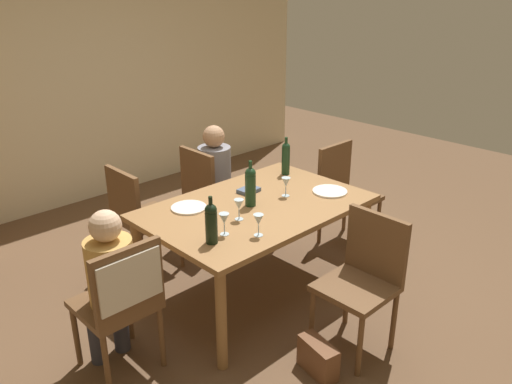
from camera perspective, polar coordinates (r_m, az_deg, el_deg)
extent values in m
plane|color=brown|center=(4.16, 0.00, -10.97)|extent=(10.00, 10.00, 0.00)
cube|color=beige|center=(5.84, -19.45, 11.88)|extent=(6.40, 0.12, 2.70)
cube|color=olive|center=(3.81, 0.00, -1.67)|extent=(1.63, 1.07, 0.04)
cylinder|color=olive|center=(3.26, -3.85, -13.93)|extent=(0.07, 0.07, 0.72)
cylinder|color=olive|center=(4.23, 11.81, -5.31)|extent=(0.07, 0.07, 0.72)
cylinder|color=olive|center=(3.91, -12.84, -7.80)|extent=(0.07, 0.07, 0.72)
cylinder|color=olive|center=(4.75, 2.57, -1.65)|extent=(0.07, 0.07, 0.72)
cylinder|color=brown|center=(5.11, -4.14, -1.57)|extent=(0.04, 0.04, 0.44)
cylinder|color=brown|center=(4.85, -1.24, -2.88)|extent=(0.04, 0.04, 0.44)
cylinder|color=brown|center=(4.90, -7.54, -2.81)|extent=(0.04, 0.04, 0.44)
cylinder|color=brown|center=(4.63, -4.69, -4.26)|extent=(0.04, 0.04, 0.44)
cube|color=brown|center=(4.77, -4.49, -0.24)|extent=(0.44, 0.44, 0.04)
cube|color=brown|center=(4.57, -6.50, 1.88)|extent=(0.04, 0.44, 0.44)
cylinder|color=brown|center=(3.54, -19.24, -14.76)|extent=(0.04, 0.04, 0.44)
cylinder|color=brown|center=(3.67, -13.82, -12.62)|extent=(0.04, 0.04, 0.44)
cylinder|color=brown|center=(3.26, -16.17, -17.95)|extent=(0.04, 0.04, 0.44)
cylinder|color=brown|center=(3.40, -10.39, -15.44)|extent=(0.04, 0.04, 0.44)
cube|color=brown|center=(3.33, -15.32, -11.83)|extent=(0.44, 0.44, 0.04)
cube|color=brown|center=(3.05, -13.89, -9.72)|extent=(0.44, 0.04, 0.44)
cube|color=beige|center=(3.03, -13.93, -9.36)|extent=(0.40, 0.07, 0.31)
cylinder|color=brown|center=(4.72, -10.99, -4.06)|extent=(0.04, 0.04, 0.44)
cylinder|color=brown|center=(4.44, -8.24, -5.66)|extent=(0.04, 0.04, 0.44)
cylinder|color=brown|center=(4.55, -14.97, -5.47)|extent=(0.04, 0.04, 0.44)
cylinder|color=brown|center=(4.26, -12.39, -7.26)|extent=(0.04, 0.04, 0.44)
cube|color=brown|center=(4.38, -11.89, -2.79)|extent=(0.44, 0.44, 0.04)
cube|color=brown|center=(4.19, -14.43, -0.60)|extent=(0.04, 0.44, 0.44)
cylinder|color=brown|center=(4.91, 13.32, -3.21)|extent=(0.04, 0.04, 0.44)
cylinder|color=brown|center=(4.62, 10.71, -4.65)|extent=(0.04, 0.04, 0.44)
cylinder|color=brown|center=(5.10, 9.77, -1.92)|extent=(0.04, 0.04, 0.44)
cylinder|color=brown|center=(4.82, 7.06, -3.22)|extent=(0.04, 0.04, 0.44)
cube|color=brown|center=(4.76, 10.41, -0.61)|extent=(0.44, 0.44, 0.04)
cube|color=brown|center=(4.78, 8.68, 2.71)|extent=(0.44, 0.04, 0.44)
cylinder|color=brown|center=(3.34, 11.39, -16.34)|extent=(0.04, 0.04, 0.44)
cylinder|color=brown|center=(3.52, 6.20, -13.76)|extent=(0.04, 0.04, 0.44)
cylinder|color=brown|center=(3.61, 14.98, -13.47)|extent=(0.04, 0.04, 0.44)
cylinder|color=brown|center=(3.77, 10.00, -11.26)|extent=(0.04, 0.04, 0.44)
cube|color=brown|center=(3.42, 10.93, -10.38)|extent=(0.44, 0.44, 0.04)
cube|color=brown|center=(3.44, 13.17, -5.68)|extent=(0.04, 0.44, 0.44)
cylinder|color=#33333D|center=(5.00, -3.85, -1.97)|extent=(0.11, 0.11, 0.46)
cylinder|color=#33333D|center=(4.88, -2.50, -2.59)|extent=(0.11, 0.11, 0.46)
cylinder|color=gray|center=(4.69, -4.57, 2.32)|extent=(0.30, 0.30, 0.45)
sphere|color=tan|center=(4.59, -4.69, 6.14)|extent=(0.20, 0.20, 0.20)
cylinder|color=#33333D|center=(3.52, -17.26, -14.48)|extent=(0.10, 0.10, 0.46)
cylinder|color=#33333D|center=(3.58, -14.81, -13.50)|extent=(0.10, 0.10, 0.46)
cylinder|color=tan|center=(3.21, -15.71, -8.62)|extent=(0.28, 0.28, 0.43)
sphere|color=beige|center=(3.07, -16.31, -3.61)|extent=(0.19, 0.19, 0.19)
cylinder|color=black|center=(3.23, -4.95, -3.92)|extent=(0.08, 0.08, 0.21)
sphere|color=black|center=(3.18, -5.01, -2.01)|extent=(0.08, 0.08, 0.08)
cylinder|color=black|center=(3.16, -5.04, -1.18)|extent=(0.03, 0.03, 0.08)
cylinder|color=#19381E|center=(4.37, 3.30, 3.40)|extent=(0.07, 0.07, 0.23)
sphere|color=#19381E|center=(4.33, 3.34, 4.99)|extent=(0.07, 0.07, 0.07)
cylinder|color=#19381E|center=(4.32, 3.35, 5.58)|extent=(0.03, 0.03, 0.08)
cylinder|color=#19381E|center=(3.74, -0.61, 0.19)|extent=(0.08, 0.08, 0.24)
sphere|color=#19381E|center=(3.69, -0.62, 2.09)|extent=(0.08, 0.08, 0.08)
cylinder|color=#19381E|center=(3.68, -0.63, 2.84)|extent=(0.03, 0.03, 0.08)
cylinder|color=silver|center=(3.96, 3.29, -0.41)|extent=(0.06, 0.06, 0.00)
cylinder|color=silver|center=(3.94, 3.30, 0.09)|extent=(0.01, 0.01, 0.07)
cone|color=silver|center=(3.92, 3.33, 1.07)|extent=(0.07, 0.07, 0.07)
cylinder|color=silver|center=(3.57, -1.88, -3.01)|extent=(0.06, 0.06, 0.00)
cylinder|color=silver|center=(3.55, -1.89, -2.47)|extent=(0.01, 0.01, 0.07)
cone|color=silver|center=(3.52, -1.90, -1.40)|extent=(0.07, 0.07, 0.07)
cylinder|color=silver|center=(3.37, -3.49, -4.67)|extent=(0.06, 0.06, 0.00)
cylinder|color=silver|center=(3.35, -3.51, -4.10)|extent=(0.01, 0.01, 0.07)
cone|color=silver|center=(3.32, -3.54, -2.98)|extent=(0.07, 0.07, 0.07)
cylinder|color=silver|center=(3.35, 0.27, -4.79)|extent=(0.06, 0.06, 0.00)
cylinder|color=silver|center=(3.33, 0.27, -4.22)|extent=(0.01, 0.01, 0.07)
cone|color=silver|center=(3.30, 0.28, -3.09)|extent=(0.07, 0.07, 0.07)
cylinder|color=white|center=(4.06, 8.15, 0.08)|extent=(0.27, 0.27, 0.01)
cylinder|color=white|center=(3.76, -7.43, -1.71)|extent=(0.26, 0.26, 0.01)
cube|color=#4C5B75|center=(4.02, -0.81, 0.19)|extent=(0.17, 0.14, 0.03)
cube|color=brown|center=(3.39, 6.86, -17.71)|extent=(0.17, 0.30, 0.22)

